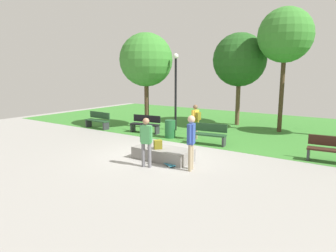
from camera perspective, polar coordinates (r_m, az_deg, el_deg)
ground_plane at (r=11.54m, az=-1.73°, el=-5.58°), size 28.00×28.00×0.00m
grass_lawn at (r=18.52m, az=13.22°, el=0.20°), size 26.60×11.84×0.01m
concrete_ledge at (r=10.92m, az=-0.98°, el=-5.32°), size 2.15×1.00×0.43m
backpack_on_ledge at (r=10.74m, az=-1.93°, el=-3.53°), size 0.33×0.34×0.32m
skater_performing_trick at (r=9.95m, az=-4.16°, el=-2.43°), size 0.41×0.30×1.66m
skater_watching at (r=9.61m, az=4.41°, el=-2.33°), size 0.28×0.42×1.79m
skateboard_by_ledge at (r=10.34m, az=-0.15°, el=-7.10°), size 0.80×0.54×0.08m
skateboard_spare at (r=12.23m, az=-3.63°, el=-4.38°), size 0.73×0.68×0.08m
park_bench_near_lamppost at (r=15.71m, az=-4.31°, el=0.44°), size 1.65×0.68×0.91m
park_bench_by_oak at (r=13.27m, az=7.64°, el=-1.44°), size 1.65×0.69×0.91m
park_bench_near_path at (r=12.02m, az=28.72°, el=-3.86°), size 1.63×0.60×0.91m
park_bench_center_lawn at (r=17.39m, az=-13.16°, el=1.16°), size 1.62×0.53×0.91m
tree_tall_oak at (r=18.33m, az=13.42°, el=12.08°), size 3.09×3.09×5.38m
tree_young_birch at (r=17.01m, az=-4.18°, el=12.37°), size 2.93×2.93×5.27m
tree_slender_maple at (r=16.88m, az=21.39°, el=15.68°), size 2.75×2.75×6.35m
lamp_post at (r=16.13m, az=1.47°, el=7.94°), size 0.28×0.28×4.10m
trash_bin at (r=14.48m, az=0.41°, el=-0.56°), size 0.51×0.51×0.86m
pedestrian_with_backpack at (r=14.00m, az=5.26°, el=1.35°), size 0.37×0.43×1.66m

